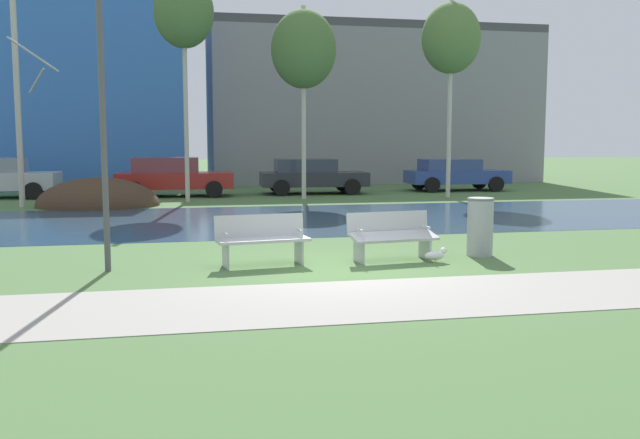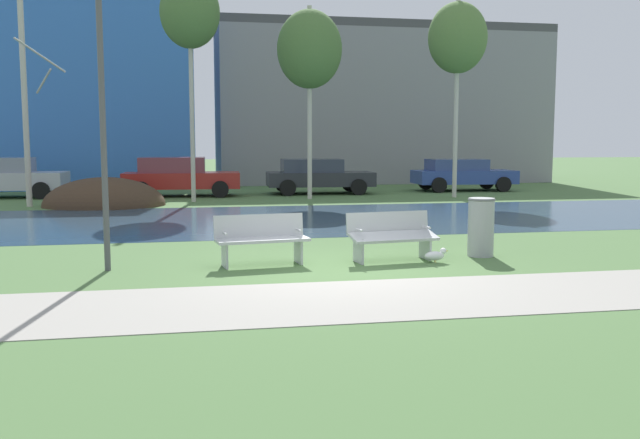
% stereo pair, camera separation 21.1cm
% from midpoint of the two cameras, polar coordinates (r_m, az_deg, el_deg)
% --- Properties ---
extents(ground_plane, '(120.00, 120.00, 0.00)m').
position_cam_midpoint_polar(ground_plane, '(21.28, -4.86, 0.65)').
color(ground_plane, '#4C703D').
extents(paved_path_strip, '(60.00, 2.46, 0.01)m').
position_cam_midpoint_polar(paved_path_strip, '(9.61, 3.89, -6.48)').
color(paved_path_strip, '#9E998E').
rests_on(paved_path_strip, ground).
extents(river_band, '(80.00, 7.66, 0.01)m').
position_cam_midpoint_polar(river_band, '(19.16, -4.08, 0.02)').
color(river_band, '#284256').
rests_on(river_band, ground).
extents(soil_mound, '(3.97, 3.31, 1.90)m').
position_cam_midpoint_polar(soil_mound, '(24.17, -17.92, 1.06)').
color(soil_mound, '#423021').
rests_on(soil_mound, ground).
extents(bench_left, '(1.66, 0.77, 0.87)m').
position_cam_midpoint_polar(bench_left, '(12.13, -5.25, -1.54)').
color(bench_left, '#B2B5B7').
rests_on(bench_left, ground).
extents(bench_right, '(1.66, 0.77, 0.87)m').
position_cam_midpoint_polar(bench_right, '(12.61, 5.42, -1.23)').
color(bench_right, '#B2B5B7').
rests_on(bench_right, ground).
extents(trash_bin, '(0.51, 0.51, 1.09)m').
position_cam_midpoint_polar(trash_bin, '(13.37, 12.54, -0.51)').
color(trash_bin, '#999B9E').
rests_on(trash_bin, ground).
extents(seagull, '(0.44, 0.16, 0.26)m').
position_cam_midpoint_polar(seagull, '(12.56, 8.98, -2.88)').
color(seagull, white).
rests_on(seagull, ground).
extents(streetlamp, '(0.32, 0.32, 5.83)m').
position_cam_midpoint_polar(streetlamp, '(12.07, -18.06, 14.20)').
color(streetlamp, '#4C4C51').
rests_on(streetlamp, ground).
extents(birch_far_left, '(1.42, 2.19, 6.68)m').
position_cam_midpoint_polar(birch_far_left, '(24.62, -23.68, 8.86)').
color(birch_far_left, '#BCB7A8').
rests_on(birch_far_left, ground).
extents(birch_left, '(2.05, 2.05, 8.37)m').
position_cam_midpoint_polar(birch_left, '(25.23, -11.34, 16.24)').
color(birch_left, '#BCB7A8').
rests_on(birch_left, ground).
extents(birch_center_left, '(2.36, 2.36, 6.98)m').
position_cam_midpoint_polar(birch_center_left, '(25.97, -1.60, 13.72)').
color(birch_center_left, beige).
rests_on(birch_center_left, ground).
extents(birch_center, '(2.19, 2.19, 7.64)m').
position_cam_midpoint_polar(birch_center, '(27.27, 10.45, 14.32)').
color(birch_center, beige).
rests_on(birch_center, ground).
extents(parked_sedan_second_red, '(4.48, 2.14, 1.51)m').
position_cam_midpoint_polar(parked_sedan_second_red, '(27.49, -12.20, 3.50)').
color(parked_sedan_second_red, maroon).
rests_on(parked_sedan_second_red, ground).
extents(parked_hatch_third_dark, '(4.35, 2.26, 1.41)m').
position_cam_midpoint_polar(parked_hatch_third_dark, '(28.27, -0.95, 3.64)').
color(parked_hatch_third_dark, '#282B30').
rests_on(parked_hatch_third_dark, ground).
extents(parked_wagon_fourth_blue, '(4.33, 2.21, 1.36)m').
position_cam_midpoint_polar(parked_wagon_fourth_blue, '(30.58, 10.77, 3.70)').
color(parked_wagon_fourth_blue, '#2D4793').
rests_on(parked_wagon_fourth_blue, ground).
extents(building_blue_store, '(12.26, 9.77, 8.97)m').
position_cam_midpoint_polar(building_blue_store, '(36.64, -20.92, 9.72)').
color(building_blue_store, '#3870C6').
rests_on(building_blue_store, ground).
extents(building_grey_warehouse, '(16.90, 6.42, 7.98)m').
position_cam_midpoint_polar(building_grey_warehouse, '(37.59, 3.94, 9.28)').
color(building_grey_warehouse, gray).
rests_on(building_grey_warehouse, ground).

